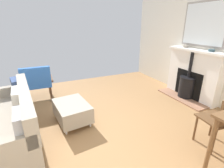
# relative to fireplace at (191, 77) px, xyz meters

# --- Properties ---
(ground_plane) EXTENTS (5.87, 5.21, 0.01)m
(ground_plane) POSITION_rel_fireplace_xyz_m (2.73, 0.21, -0.51)
(ground_plane) COLOR olive
(wall_left) EXTENTS (0.12, 5.21, 2.65)m
(wall_left) POSITION_rel_fireplace_xyz_m (-0.20, 0.21, 0.81)
(wall_left) COLOR beige
(wall_left) RESTS_ON ground
(fireplace) EXTENTS (0.56, 1.40, 1.15)m
(fireplace) POSITION_rel_fireplace_xyz_m (0.00, 0.00, 0.00)
(fireplace) COLOR #93664C
(fireplace) RESTS_ON ground
(mirror_over_mantel) EXTENTS (0.04, 1.05, 0.93)m
(mirror_over_mantel) POSITION_rel_fireplace_xyz_m (-0.11, -0.00, 1.17)
(mirror_over_mantel) COLOR gray
(mantel_bowl_near) EXTENTS (0.12, 0.12, 0.05)m
(mantel_bowl_near) POSITION_rel_fireplace_xyz_m (-0.02, -0.33, 0.67)
(mantel_bowl_near) COLOR #9E9384
(mantel_bowl_near) RESTS_ON fireplace
(mantel_bowl_far) EXTENTS (0.12, 0.12, 0.05)m
(mantel_bowl_far) POSITION_rel_fireplace_xyz_m (-0.02, 0.34, 0.67)
(mantel_bowl_far) COLOR #334C56
(mantel_bowl_far) RESTS_ON fireplace
(sofa) EXTENTS (1.02, 1.85, 0.82)m
(sofa) POSITION_rel_fireplace_xyz_m (3.77, 0.11, -0.15)
(sofa) COLOR #B2B2B7
(sofa) RESTS_ON ground
(ottoman) EXTENTS (0.60, 0.80, 0.37)m
(ottoman) POSITION_rel_fireplace_xyz_m (2.80, -0.09, -0.28)
(ottoman) COLOR #B2B2B7
(ottoman) RESTS_ON ground
(armchair_accent) EXTENTS (0.69, 0.60, 0.84)m
(armchair_accent) POSITION_rel_fireplace_xyz_m (3.30, -1.30, -0.03)
(armchair_accent) COLOR #4C3321
(armchair_accent) RESTS_ON ground
(dining_chair_near_fireplace) EXTENTS (0.44, 0.44, 0.81)m
(dining_chair_near_fireplace) POSITION_rel_fireplace_xyz_m (1.08, 1.44, -0.02)
(dining_chair_near_fireplace) COLOR brown
(dining_chair_near_fireplace) RESTS_ON ground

